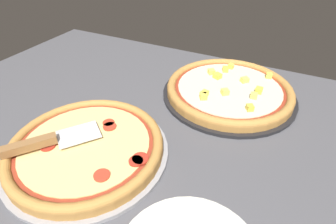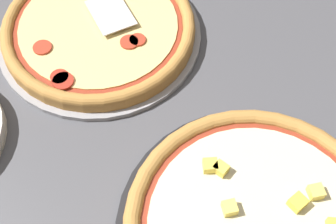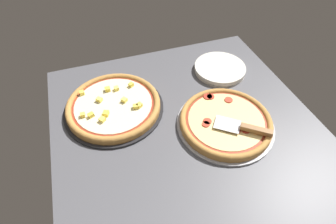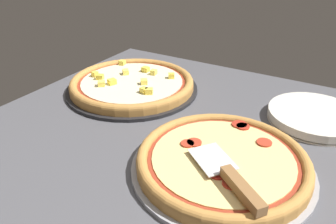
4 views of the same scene
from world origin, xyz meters
The scene contains 7 objects.
ground_plane centered at (0.00, 0.00, -1.80)cm, with size 122.65×104.12×3.60cm, color #4C4C51.
pizza_pan_front centered at (3.74, -14.44, 0.50)cm, with size 38.52×38.52×1.00cm, color #939399.
pizza_front centered at (3.76, -14.43, 2.58)cm, with size 36.21×36.21×3.15cm.
pizza_pan_back centered at (26.73, 25.72, 0.50)cm, with size 41.54×41.54×1.00cm, color black.
pizza_back centered at (26.74, 25.73, 2.51)cm, with size 39.05×39.05×3.83cm.
serving_spatula centered at (-4.11, -19.77, 4.95)cm, with size 16.52×19.59×2.00cm.
plate_stack centered at (35.67, -27.89, 1.40)cm, with size 24.54×24.54×2.80cm.
Camera 3 is at (-52.44, 28.60, 80.55)cm, focal length 28.00 mm.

